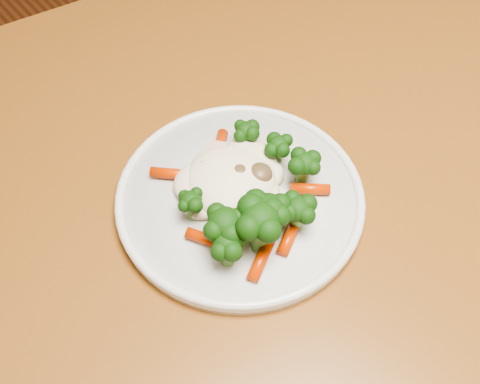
% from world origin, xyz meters
% --- Properties ---
extents(dining_table, '(1.38, 1.03, 0.75)m').
position_xyz_m(dining_table, '(0.07, -0.29, 0.66)').
color(dining_table, brown).
rests_on(dining_table, ground).
extents(plate, '(0.26, 0.26, 0.01)m').
position_xyz_m(plate, '(0.13, -0.29, 0.76)').
color(plate, silver).
rests_on(plate, dining_table).
extents(meal, '(0.16, 0.18, 0.05)m').
position_xyz_m(meal, '(0.13, -0.31, 0.78)').
color(meal, '#FCECCA').
rests_on(meal, plate).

